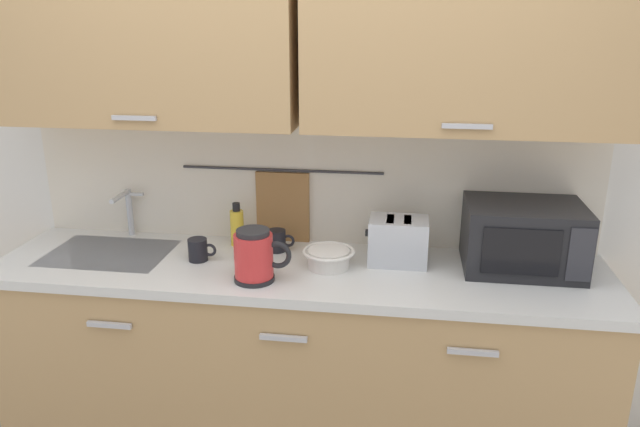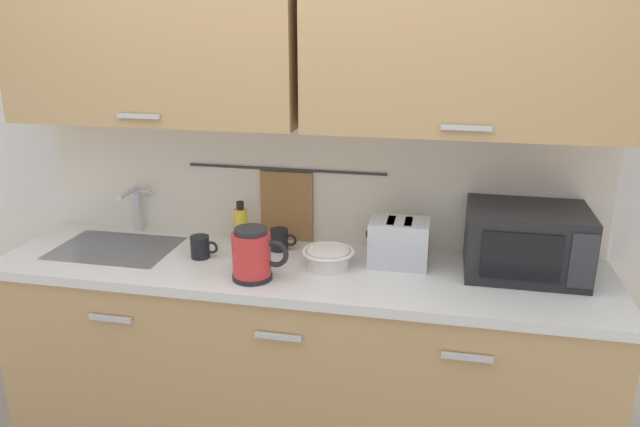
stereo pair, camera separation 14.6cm
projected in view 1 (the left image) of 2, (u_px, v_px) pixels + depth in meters
name	position (u px, v px, depth m)	size (l,w,h in m)	color
counter_unit	(297.00, 359.00, 2.63)	(2.53, 0.64, 0.90)	tan
back_wall_assembly	(306.00, 105.00, 2.51)	(3.70, 0.41, 2.50)	silver
sink_faucet	(127.00, 207.00, 2.77)	(0.09, 0.17, 0.22)	#B2B5BA
microwave	(523.00, 237.00, 2.43)	(0.46, 0.35, 0.27)	black
electric_kettle	(255.00, 256.00, 2.32)	(0.23, 0.16, 0.21)	black
dish_soap_bottle	(237.00, 227.00, 2.69)	(0.06, 0.06, 0.20)	yellow
mug_near_sink	(198.00, 250.00, 2.53)	(0.12, 0.08, 0.09)	black
mixing_bowl	(329.00, 257.00, 2.46)	(0.21, 0.21, 0.08)	silver
toaster	(398.00, 241.00, 2.49)	(0.26, 0.17, 0.19)	#B7BABF
mug_by_kettle	(277.00, 241.00, 2.63)	(0.12, 0.08, 0.09)	black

